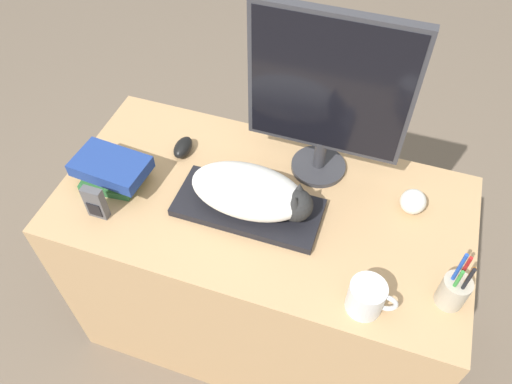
{
  "coord_description": "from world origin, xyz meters",
  "views": [
    {
      "loc": [
        0.27,
        -0.55,
        1.88
      ],
      "look_at": [
        -0.02,
        0.3,
        0.81
      ],
      "focal_mm": 35.0,
      "sensor_mm": 36.0,
      "label": 1
    }
  ],
  "objects_px": {
    "cat": "(253,192)",
    "computer_mouse": "(183,147)",
    "pen_cup": "(454,290)",
    "keyboard": "(248,207)",
    "monitor": "(329,92)",
    "baseball": "(413,202)",
    "coffee_mug": "(367,297)",
    "book_stack": "(112,169)",
    "phone": "(95,203)"
  },
  "relations": [
    {
      "from": "cat",
      "to": "computer_mouse",
      "type": "height_order",
      "value": "cat"
    },
    {
      "from": "pen_cup",
      "to": "keyboard",
      "type": "bearing_deg",
      "value": 169.15
    },
    {
      "from": "keyboard",
      "to": "monitor",
      "type": "xyz_separation_m",
      "value": [
        0.15,
        0.22,
        0.28
      ]
    },
    {
      "from": "computer_mouse",
      "to": "baseball",
      "type": "bearing_deg",
      "value": -0.06
    },
    {
      "from": "coffee_mug",
      "to": "cat",
      "type": "bearing_deg",
      "value": 151.57
    },
    {
      "from": "cat",
      "to": "book_stack",
      "type": "xyz_separation_m",
      "value": [
        -0.43,
        -0.02,
        -0.04
      ]
    },
    {
      "from": "phone",
      "to": "pen_cup",
      "type": "bearing_deg",
      "value": 2.59
    },
    {
      "from": "cat",
      "to": "computer_mouse",
      "type": "relative_size",
      "value": 3.86
    },
    {
      "from": "computer_mouse",
      "to": "pen_cup",
      "type": "relative_size",
      "value": 0.46
    },
    {
      "from": "coffee_mug",
      "to": "baseball",
      "type": "relative_size",
      "value": 1.69
    },
    {
      "from": "keyboard",
      "to": "pen_cup",
      "type": "xyz_separation_m",
      "value": [
        0.57,
        -0.11,
        0.04
      ]
    },
    {
      "from": "pen_cup",
      "to": "baseball",
      "type": "distance_m",
      "value": 0.29
    },
    {
      "from": "monitor",
      "to": "phone",
      "type": "relative_size",
      "value": 4.79
    },
    {
      "from": "pen_cup",
      "to": "phone",
      "type": "bearing_deg",
      "value": -177.41
    },
    {
      "from": "phone",
      "to": "book_stack",
      "type": "height_order",
      "value": "phone"
    },
    {
      "from": "book_stack",
      "to": "keyboard",
      "type": "bearing_deg",
      "value": 3.12
    },
    {
      "from": "cat",
      "to": "pen_cup",
      "type": "bearing_deg",
      "value": -11.15
    },
    {
      "from": "keyboard",
      "to": "cat",
      "type": "relative_size",
      "value": 1.2
    },
    {
      "from": "computer_mouse",
      "to": "baseball",
      "type": "distance_m",
      "value": 0.71
    },
    {
      "from": "keyboard",
      "to": "computer_mouse",
      "type": "bearing_deg",
      "value": 150.52
    },
    {
      "from": "computer_mouse",
      "to": "coffee_mug",
      "type": "distance_m",
      "value": 0.73
    },
    {
      "from": "cat",
      "to": "phone",
      "type": "relative_size",
      "value": 3.15
    },
    {
      "from": "computer_mouse",
      "to": "phone",
      "type": "bearing_deg",
      "value": -112.11
    },
    {
      "from": "computer_mouse",
      "to": "pen_cup",
      "type": "distance_m",
      "value": 0.88
    },
    {
      "from": "baseball",
      "to": "book_stack",
      "type": "relative_size",
      "value": 0.33
    },
    {
      "from": "cat",
      "to": "monitor",
      "type": "bearing_deg",
      "value": 58.8
    },
    {
      "from": "pen_cup",
      "to": "cat",
      "type": "bearing_deg",
      "value": 168.85
    },
    {
      "from": "cat",
      "to": "computer_mouse",
      "type": "distance_m",
      "value": 0.33
    },
    {
      "from": "cat",
      "to": "computer_mouse",
      "type": "xyz_separation_m",
      "value": [
        -0.29,
        0.15,
        -0.06
      ]
    },
    {
      "from": "baseball",
      "to": "phone",
      "type": "xyz_separation_m",
      "value": [
        -0.83,
        -0.3,
        0.02
      ]
    },
    {
      "from": "baseball",
      "to": "book_stack",
      "type": "xyz_separation_m",
      "value": [
        -0.86,
        -0.17,
        0.01
      ]
    },
    {
      "from": "book_stack",
      "to": "monitor",
      "type": "bearing_deg",
      "value": 23.32
    },
    {
      "from": "computer_mouse",
      "to": "pen_cup",
      "type": "xyz_separation_m",
      "value": [
        0.84,
        -0.26,
        0.03
      ]
    },
    {
      "from": "coffee_mug",
      "to": "phone",
      "type": "relative_size",
      "value": 1.12
    },
    {
      "from": "keyboard",
      "to": "pen_cup",
      "type": "relative_size",
      "value": 2.14
    },
    {
      "from": "pen_cup",
      "to": "phone",
      "type": "xyz_separation_m",
      "value": [
        -0.96,
        -0.04,
        0.0
      ]
    },
    {
      "from": "computer_mouse",
      "to": "coffee_mug",
      "type": "height_order",
      "value": "coffee_mug"
    },
    {
      "from": "monitor",
      "to": "baseball",
      "type": "xyz_separation_m",
      "value": [
        0.29,
        -0.07,
        -0.26
      ]
    },
    {
      "from": "pen_cup",
      "to": "coffee_mug",
      "type": "bearing_deg",
      "value": -156.73
    },
    {
      "from": "computer_mouse",
      "to": "keyboard",
      "type": "bearing_deg",
      "value": -29.48
    },
    {
      "from": "cat",
      "to": "monitor",
      "type": "relative_size",
      "value": 0.66
    },
    {
      "from": "phone",
      "to": "book_stack",
      "type": "bearing_deg",
      "value": 100.11
    },
    {
      "from": "keyboard",
      "to": "cat",
      "type": "bearing_deg",
      "value": 0.0
    },
    {
      "from": "pen_cup",
      "to": "baseball",
      "type": "bearing_deg",
      "value": 116.18
    },
    {
      "from": "cat",
      "to": "phone",
      "type": "height_order",
      "value": "cat"
    },
    {
      "from": "monitor",
      "to": "pen_cup",
      "type": "relative_size",
      "value": 2.71
    },
    {
      "from": "keyboard",
      "to": "coffee_mug",
      "type": "distance_m",
      "value": 0.42
    },
    {
      "from": "cat",
      "to": "baseball",
      "type": "xyz_separation_m",
      "value": [
        0.43,
        0.15,
        -0.05
      ]
    },
    {
      "from": "baseball",
      "to": "monitor",
      "type": "bearing_deg",
      "value": 166.5
    },
    {
      "from": "keyboard",
      "to": "monitor",
      "type": "distance_m",
      "value": 0.39
    }
  ]
}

